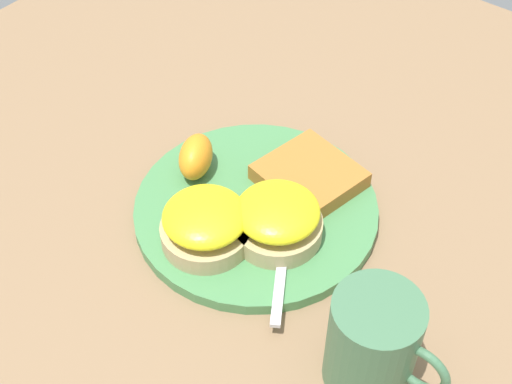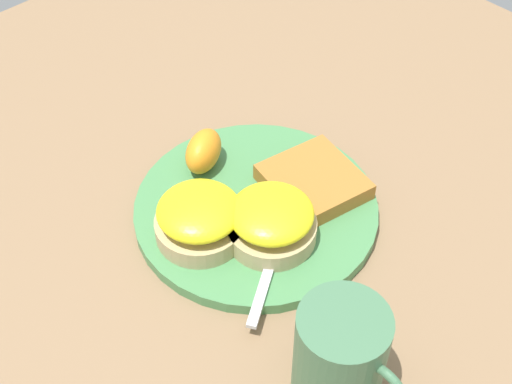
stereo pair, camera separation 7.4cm
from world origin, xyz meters
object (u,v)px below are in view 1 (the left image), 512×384
Objects in this scene: sandwich_benedict_right at (277,219)px; orange_wedge at (198,155)px; sandwich_benedict_left at (206,224)px; hashbrown_patty at (309,176)px; fork at (287,220)px; cup at (374,344)px.

sandwich_benedict_right reaches higher than orange_wedge.
sandwich_benedict_left reaches higher than orange_wedge.
orange_wedge is (-0.13, 0.02, -0.00)m from sandwich_benedict_right.
sandwich_benedict_right is 1.56× the size of orange_wedge.
sandwich_benedict_left is 0.14m from hashbrown_patty.
fork is at bearing 54.35° from sandwich_benedict_left.
sandwich_benedict_left is 0.21m from cup.
fork is 0.19m from cup.
fork is (0.05, 0.07, -0.02)m from sandwich_benedict_left.
cup is (0.16, -0.07, 0.01)m from sandwich_benedict_right.
cup is (0.17, -0.15, 0.03)m from hashbrown_patty.
sandwich_benedict_left is 0.46× the size of fork.
cup is at bearing -24.88° from sandwich_benedict_right.
orange_wedge reaches higher than fork.
fork is 1.84× the size of cup.
hashbrown_patty is 0.88× the size of cup.
cup reaches higher than orange_wedge.
cup is at bearing -30.31° from fork.
sandwich_benedict_right is 0.09m from hashbrown_patty.
sandwich_benedict_right reaches higher than hashbrown_patty.
hashbrown_patty is (0.04, 0.13, -0.01)m from sandwich_benedict_left.
orange_wedge reaches higher than hashbrown_patty.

